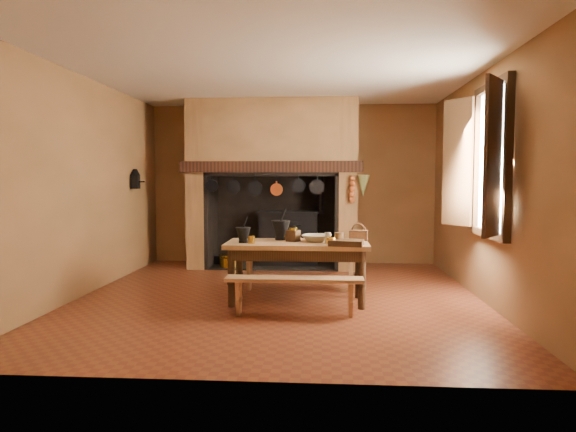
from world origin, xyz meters
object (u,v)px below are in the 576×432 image
object	(u,v)px
coffee_grinder	(293,235)
wicker_basket	(359,235)
iron_range	(289,237)
bench_front	(294,287)
mixing_bowl	(317,238)
work_table	(297,252)

from	to	relation	value
coffee_grinder	wicker_basket	xyz separation A→B (m)	(0.80, 0.17, -0.01)
iron_range	coffee_grinder	distance (m)	2.69
iron_range	bench_front	distance (m)	3.36
mixing_bowl	wicker_basket	xyz separation A→B (m)	(0.51, 0.20, 0.03)
work_table	coffee_grinder	world-z (taller)	coffee_grinder
wicker_basket	coffee_grinder	bearing A→B (deg)	-158.84
wicker_basket	mixing_bowl	bearing A→B (deg)	-150.09
bench_front	wicker_basket	bearing A→B (deg)	48.96
mixing_bowl	coffee_grinder	bearing A→B (deg)	175.40
bench_front	mixing_bowl	xyz separation A→B (m)	(0.23, 0.66, 0.46)
work_table	bench_front	xyz separation A→B (m)	(-0.00, -0.62, -0.30)
iron_range	work_table	distance (m)	2.74
coffee_grinder	wicker_basket	size ratio (longest dim) A/B	0.86
iron_range	work_table	world-z (taller)	iron_range
coffee_grinder	mixing_bowl	distance (m)	0.29
coffee_grinder	wicker_basket	bearing A→B (deg)	36.93
iron_range	bench_front	xyz separation A→B (m)	(0.29, -3.34, -0.17)
work_table	mixing_bowl	size ratio (longest dim) A/B	4.80
coffee_grinder	mixing_bowl	bearing A→B (deg)	20.00
work_table	mixing_bowl	xyz separation A→B (m)	(0.23, 0.04, 0.16)
work_table	wicker_basket	distance (m)	0.81
iron_range	wicker_basket	distance (m)	2.71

